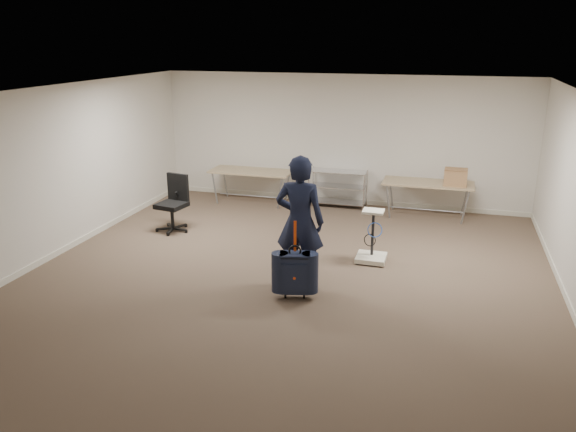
% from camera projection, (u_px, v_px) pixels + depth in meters
% --- Properties ---
extents(ground, '(9.00, 9.00, 0.00)m').
position_uv_depth(ground, '(283.00, 283.00, 8.44)').
color(ground, '#4F3D30').
rests_on(ground, ground).
extents(room_shell, '(8.00, 9.00, 9.00)m').
position_uv_depth(room_shell, '(306.00, 248.00, 9.69)').
color(room_shell, silver).
rests_on(room_shell, ground).
extents(folding_table_left, '(1.80, 0.75, 0.73)m').
position_uv_depth(folding_table_left, '(251.00, 173.00, 12.35)').
color(folding_table_left, '#997C5E').
rests_on(folding_table_left, ground).
extents(folding_table_right, '(1.80, 0.75, 0.73)m').
position_uv_depth(folding_table_right, '(428.00, 185.00, 11.35)').
color(folding_table_right, '#997C5E').
rests_on(folding_table_right, ground).
extents(wire_shelf, '(1.22, 0.47, 0.80)m').
position_uv_depth(wire_shelf, '(338.00, 187.00, 12.15)').
color(wire_shelf, silver).
rests_on(wire_shelf, ground).
extents(person, '(0.73, 0.49, 1.96)m').
position_uv_depth(person, '(300.00, 222.00, 8.13)').
color(person, black).
rests_on(person, ground).
extents(suitcase, '(0.46, 0.33, 1.15)m').
position_uv_depth(suitcase, '(295.00, 273.00, 7.84)').
color(suitcase, black).
rests_on(suitcase, ground).
extents(office_chair, '(0.65, 0.65, 1.07)m').
position_uv_depth(office_chair, '(174.00, 214.00, 10.67)').
color(office_chair, black).
rests_on(office_chair, ground).
extents(equipment_cart, '(0.48, 0.48, 0.88)m').
position_uv_depth(equipment_cart, '(372.00, 248.00, 9.21)').
color(equipment_cart, silver).
rests_on(equipment_cart, ground).
extents(cardboard_box, '(0.45, 0.34, 0.33)m').
position_uv_depth(cardboard_box, '(456.00, 177.00, 11.07)').
color(cardboard_box, olive).
rests_on(cardboard_box, folding_table_right).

